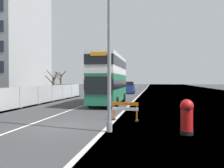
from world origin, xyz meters
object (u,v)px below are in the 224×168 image
(roadworks_barrier, at_px, (125,109))
(car_receding_far, at_px, (117,86))
(car_receding_mid, at_px, (128,87))
(red_pillar_postbox, at_px, (187,115))
(car_oncoming_near, at_px, (129,88))
(car_far_side, at_px, (123,85))
(lamppost_foreground, at_px, (109,40))
(double_decker_bus, at_px, (109,78))

(roadworks_barrier, relative_size, car_receding_far, 0.37)
(car_receding_mid, distance_m, car_receding_far, 10.48)
(red_pillar_postbox, xyz_separation_m, car_receding_mid, (-7.09, 39.73, 0.08))
(red_pillar_postbox, bearing_deg, roadworks_barrier, 135.51)
(car_oncoming_near, bearing_deg, car_far_side, 100.64)
(red_pillar_postbox, relative_size, car_far_side, 0.37)
(lamppost_foreground, height_order, roadworks_barrier, lamppost_foreground)
(lamppost_foreground, relative_size, red_pillar_postbox, 5.73)
(roadworks_barrier, bearing_deg, car_receding_mid, 95.95)
(double_decker_bus, bearing_deg, car_receding_far, 97.77)
(double_decker_bus, relative_size, red_pillar_postbox, 6.47)
(car_receding_far, bearing_deg, double_decker_bus, -82.23)
(red_pillar_postbox, distance_m, car_far_side, 57.45)
(lamppost_foreground, bearing_deg, car_receding_mid, 94.94)
(lamppost_foreground, xyz_separation_m, car_far_side, (-6.91, 56.55, -3.42))
(lamppost_foreground, xyz_separation_m, car_receding_mid, (-3.44, 39.81, -3.48))
(lamppost_foreground, distance_m, red_pillar_postbox, 5.10)
(car_receding_far, bearing_deg, car_oncoming_near, -73.06)
(car_receding_mid, xyz_separation_m, car_far_side, (-3.47, 16.74, 0.06))
(double_decker_bus, relative_size, lamppost_foreground, 1.13)
(car_oncoming_near, height_order, car_receding_mid, car_oncoming_near)
(car_far_side, bearing_deg, double_decker_bus, -84.27)
(double_decker_bus, bearing_deg, car_far_side, 95.73)
(roadworks_barrier, relative_size, car_oncoming_near, 0.44)
(double_decker_bus, height_order, car_far_side, double_decker_bus)
(roadworks_barrier, relative_size, car_receding_mid, 0.42)
(double_decker_bus, distance_m, car_receding_far, 36.57)
(lamppost_foreground, relative_size, car_receding_far, 2.06)
(red_pillar_postbox, bearing_deg, lamppost_foreground, -178.70)
(roadworks_barrier, bearing_deg, double_decker_bus, 106.37)
(car_receding_mid, bearing_deg, lamppost_foreground, -85.06)
(red_pillar_postbox, height_order, car_far_side, car_far_side)
(lamppost_foreground, bearing_deg, red_pillar_postbox, 1.30)
(car_receding_far, height_order, car_far_side, car_receding_far)
(lamppost_foreground, distance_m, roadworks_barrier, 5.00)
(car_oncoming_near, bearing_deg, car_receding_mid, 98.00)
(roadworks_barrier, relative_size, car_far_side, 0.38)
(double_decker_bus, distance_m, car_far_side, 43.52)
(lamppost_foreground, bearing_deg, roadworks_barrier, 83.75)
(car_receding_far, bearing_deg, car_receding_mid, -67.20)
(lamppost_foreground, distance_m, car_oncoming_near, 33.25)
(roadworks_barrier, xyz_separation_m, car_far_side, (-7.27, 53.24, 0.31))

